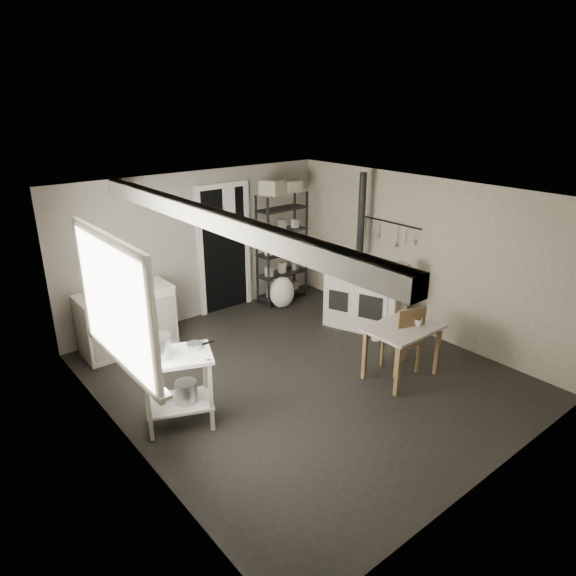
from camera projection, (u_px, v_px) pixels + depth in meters
floor at (303, 375)px, 6.54m from camera, size 5.00×5.00×0.00m
ceiling at (305, 195)px, 5.73m from camera, size 5.00×5.00×0.00m
wall_back at (199, 246)px, 7.95m from camera, size 4.50×0.02×2.30m
wall_front at (497, 373)px, 4.32m from camera, size 4.50×0.02×2.30m
wall_left at (122, 345)px, 4.81m from camera, size 0.02×5.00×2.30m
wall_right at (421, 256)px, 7.46m from camera, size 0.02×5.00×2.30m
window at (113, 304)px, 4.85m from camera, size 0.12×1.76×1.28m
doorway at (225, 251)px, 8.25m from camera, size 0.96×0.10×2.08m
ceiling_beam at (213, 219)px, 5.06m from camera, size 0.18×5.00×0.18m
wallpaper_panel at (420, 256)px, 7.46m from camera, size 0.01×5.00×2.30m
utensil_rail at (388, 222)px, 7.72m from camera, size 0.06×1.20×0.44m
prep_table at (179, 391)px, 5.44m from camera, size 0.88×0.77×0.84m
stockpot at (159, 348)px, 5.21m from camera, size 0.33×0.33×0.27m
saucepan at (194, 347)px, 5.42m from camera, size 0.18×0.18×0.09m
bucket at (186, 393)px, 5.45m from camera, size 0.31×0.31×0.26m
base_cabinets at (127, 318)px, 7.08m from camera, size 1.32×0.57×0.87m
mixing_bowl at (128, 284)px, 6.92m from camera, size 0.27×0.27×0.06m
counter_cup at (97, 291)px, 6.64m from camera, size 0.12×0.12×0.09m
shelf_rack at (282, 247)px, 8.61m from camera, size 0.89×0.37×1.85m
shelf_jar at (267, 227)px, 8.24m from camera, size 0.10×0.10×0.18m
storage_box_a at (272, 185)px, 8.15m from camera, size 0.43×0.41×0.24m
storage_box_b at (291, 183)px, 8.41m from camera, size 0.29×0.27×0.19m
stove at (366, 299)px, 7.79m from camera, size 0.99×1.29×0.90m
stovepipe at (361, 218)px, 7.82m from camera, size 0.15×0.15×1.51m
side_ledge at (402, 310)px, 7.42m from camera, size 0.61×0.44×0.83m
oats_box at (403, 272)px, 7.20m from camera, size 0.18×0.24×0.31m
work_table at (402, 349)px, 6.38m from camera, size 0.92×0.65×0.69m
table_cup at (419, 318)px, 6.25m from camera, size 0.13×0.13×0.09m
chair at (402, 335)px, 6.51m from camera, size 0.49×0.50×0.93m
flour_sack at (282, 293)px, 8.56m from camera, size 0.48×0.42×0.52m
floor_crock at (376, 335)px, 7.46m from camera, size 0.17×0.17×0.16m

